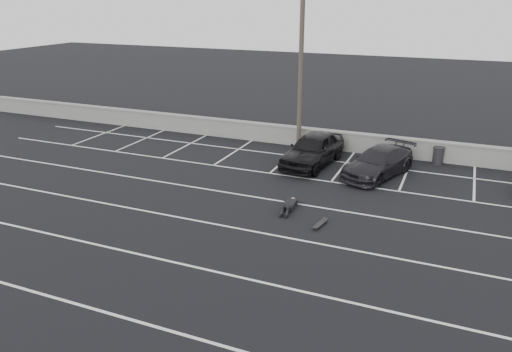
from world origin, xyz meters
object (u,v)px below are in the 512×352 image
at_px(person, 290,202).
at_px(car_right, 378,162).
at_px(utility_pole, 301,62).
at_px(skateboard, 320,224).
at_px(trash_bin, 438,155).
at_px(car_left, 313,149).

bearing_deg(person, car_right, 58.03).
bearing_deg(utility_pole, car_right, -28.05).
bearing_deg(utility_pole, skateboard, -67.01).
relative_size(trash_bin, skateboard, 1.02).
bearing_deg(car_left, person, -75.08).
relative_size(car_left, utility_pole, 0.50).
xyz_separation_m(utility_pole, person, (2.17, -7.59, -4.51)).
xyz_separation_m(car_left, person, (0.72, -5.40, -0.58)).
bearing_deg(skateboard, person, 151.39).
relative_size(car_left, person, 2.07).
height_order(car_right, person, car_right).
bearing_deg(car_right, skateboard, -79.25).
height_order(person, skateboard, person).
distance_m(car_right, trash_bin, 3.83).
bearing_deg(trash_bin, person, -122.21).
bearing_deg(trash_bin, car_right, -130.27).
bearing_deg(utility_pole, car_left, -56.47).
bearing_deg(car_left, utility_pole, 130.88).
height_order(utility_pole, person, utility_pole).
relative_size(utility_pole, person, 4.13).
bearing_deg(utility_pole, person, -74.06).
xyz_separation_m(car_right, trash_bin, (2.47, 2.92, -0.21)).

